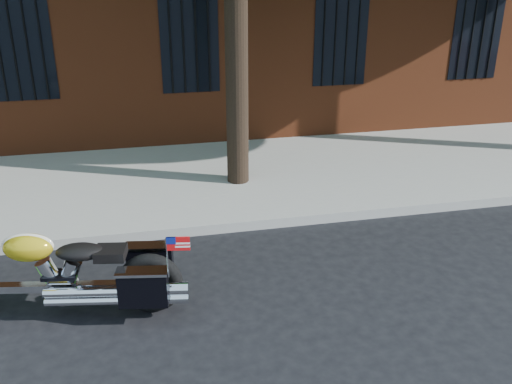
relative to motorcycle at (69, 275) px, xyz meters
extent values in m
plane|color=black|center=(1.96, 0.27, -0.49)|extent=(120.00, 120.00, 0.00)
cube|color=gray|center=(1.96, 1.65, -0.42)|extent=(40.00, 0.16, 0.15)
cube|color=gray|center=(1.96, 3.53, -0.42)|extent=(40.00, 3.60, 0.15)
cube|color=black|center=(1.96, 5.38, 1.71)|extent=(1.10, 0.14, 2.00)
cylinder|color=black|center=(1.96, 5.30, 1.71)|extent=(0.04, 0.04, 2.00)
cylinder|color=black|center=(2.46, 3.17, 2.01)|extent=(0.36, 0.36, 5.00)
torus|color=black|center=(0.86, -0.15, -0.13)|extent=(0.74, 0.28, 0.72)
cylinder|color=white|center=(0.86, -0.15, -0.13)|extent=(0.54, 0.16, 0.54)
ellipsoid|color=gold|center=(0.86, -0.15, 0.00)|extent=(0.40, 0.21, 0.21)
cube|color=white|center=(-0.14, 0.03, -0.15)|extent=(1.60, 0.38, 0.09)
cylinder|color=white|center=(-0.09, 0.02, -0.17)|extent=(0.37, 0.25, 0.34)
cylinder|color=white|center=(0.41, -0.26, -0.16)|extent=(1.34, 0.33, 0.10)
ellipsoid|color=gold|center=(-0.38, 0.07, 0.35)|extent=(0.58, 0.39, 0.31)
ellipsoid|color=black|center=(0.15, -0.02, 0.28)|extent=(0.56, 0.39, 0.17)
cube|color=black|center=(0.88, 0.14, -0.01)|extent=(0.54, 0.26, 0.41)
cube|color=black|center=(0.78, -0.41, -0.01)|extent=(0.54, 0.26, 0.41)
cube|color=red|center=(1.17, -0.53, 0.53)|extent=(0.24, 0.06, 0.15)
camera|label=1|loc=(0.85, -5.64, 3.24)|focal=40.00mm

